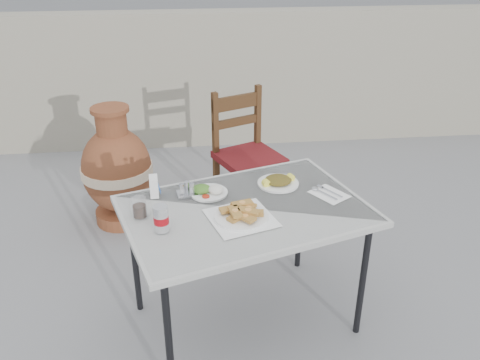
{
  "coord_description": "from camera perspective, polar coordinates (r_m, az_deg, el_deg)",
  "views": [
    {
      "loc": [
        -0.18,
        -2.03,
        1.87
      ],
      "look_at": [
        0.04,
        0.07,
        0.8
      ],
      "focal_mm": 38.0,
      "sensor_mm": 36.0,
      "label": 1
    }
  ],
  "objects": [
    {
      "name": "back_wall",
      "position": [
        4.71,
        -3.71,
        11.18
      ],
      "size": [
        6.0,
        0.25,
        1.2
      ],
      "primitive_type": "cube",
      "color": "gray",
      "rests_on": "ground"
    },
    {
      "name": "pide_plate",
      "position": [
        2.29,
        0.12,
        -3.75
      ],
      "size": [
        0.35,
        0.35,
        0.06
      ],
      "rotation": [
        0.0,
        0.0,
        0.31
      ],
      "color": "white",
      "rests_on": "cafe_table"
    },
    {
      "name": "ground",
      "position": [
        2.77,
        -0.69,
        -15.69
      ],
      "size": [
        80.0,
        80.0,
        0.0
      ],
      "primitive_type": "plane",
      "color": "slate",
      "rests_on": "ground"
    },
    {
      "name": "cafe_table",
      "position": [
        2.4,
        0.63,
        -4.11
      ],
      "size": [
        1.3,
        1.06,
        0.68
      ],
      "rotation": [
        0.0,
        0.0,
        0.3
      ],
      "color": "black",
      "rests_on": "ground"
    },
    {
      "name": "terracotta_urn",
      "position": [
        3.51,
        -13.64,
        1.05
      ],
      "size": [
        0.48,
        0.48,
        0.83
      ],
      "color": "brown",
      "rests_on": "ground"
    },
    {
      "name": "salad_rice_plate",
      "position": [
        2.5,
        -3.57,
        -1.2
      ],
      "size": [
        0.19,
        0.19,
        0.05
      ],
      "color": "white",
      "rests_on": "cafe_table"
    },
    {
      "name": "cola_glass",
      "position": [
        2.34,
        -11.23,
        -3.14
      ],
      "size": [
        0.07,
        0.07,
        0.09
      ],
      "color": "white",
      "rests_on": "cafe_table"
    },
    {
      "name": "cutlery_napkin",
      "position": [
        2.53,
        9.72,
        -1.45
      ],
      "size": [
        0.21,
        0.22,
        0.01
      ],
      "rotation": [
        0.0,
        0.0,
        0.58
      ],
      "color": "white",
      "rests_on": "cafe_table"
    },
    {
      "name": "condiment_caddy",
      "position": [
        2.49,
        -5.98,
        -1.2
      ],
      "size": [
        0.11,
        0.09,
        0.07
      ],
      "rotation": [
        0.0,
        0.0,
        0.17
      ],
      "color": "silver",
      "rests_on": "cafe_table"
    },
    {
      "name": "napkin_holder",
      "position": [
        2.5,
        -9.64,
        -0.7
      ],
      "size": [
        0.06,
        0.08,
        0.1
      ],
      "rotation": [
        0.0,
        0.0,
        0.08
      ],
      "color": "white",
      "rests_on": "cafe_table"
    },
    {
      "name": "chair",
      "position": [
        3.48,
        0.72,
        2.91
      ],
      "size": [
        0.52,
        0.52,
        0.89
      ],
      "rotation": [
        0.0,
        0.0,
        0.42
      ],
      "color": "#341C0E",
      "rests_on": "ground"
    },
    {
      "name": "salad_chopped_plate",
      "position": [
        2.59,
        4.31,
        -0.15
      ],
      "size": [
        0.21,
        0.21,
        0.05
      ],
      "color": "white",
      "rests_on": "cafe_table"
    },
    {
      "name": "soda_can",
      "position": [
        2.21,
        -8.85,
        -4.29
      ],
      "size": [
        0.07,
        0.07,
        0.12
      ],
      "color": "white",
      "rests_on": "cafe_table"
    }
  ]
}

